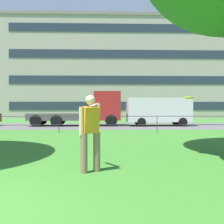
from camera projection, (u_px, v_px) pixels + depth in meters
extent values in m
cube|color=#565454|center=(72.00, 126.00, 21.06)|extent=(80.00, 7.95, 0.01)
cylinder|color=#232328|center=(59.00, 124.00, 15.20)|extent=(0.04, 0.04, 1.00)
cylinder|color=#232328|center=(157.00, 124.00, 15.37)|extent=(0.04, 0.04, 1.00)
cylinder|color=#232328|center=(59.00, 125.00, 15.20)|extent=(34.31, 0.03, 0.03)
cylinder|color=#232328|center=(59.00, 116.00, 15.20)|extent=(34.31, 0.03, 0.03)
cylinder|color=#846B4C|center=(84.00, 153.00, 5.77)|extent=(0.16, 0.16, 0.88)
cylinder|color=#846B4C|center=(97.00, 152.00, 5.94)|extent=(0.16, 0.16, 0.88)
cube|color=orange|center=(90.00, 120.00, 5.84)|extent=(0.46, 0.43, 0.60)
sphere|color=beige|center=(90.00, 100.00, 5.84)|extent=(0.22, 0.22, 0.22)
cylinder|color=beige|center=(92.00, 107.00, 6.20)|extent=(0.39, 0.59, 0.19)
cylinder|color=beige|center=(81.00, 121.00, 5.72)|extent=(0.09, 0.09, 0.62)
cylinder|color=yellow|center=(189.00, 98.00, 7.89)|extent=(0.38, 0.38, 0.08)
cube|color=#B22323|center=(107.00, 106.00, 21.44)|extent=(2.17, 2.36, 2.30)
cube|color=#283342|center=(118.00, 102.00, 21.49)|extent=(0.18, 1.84, 0.87)
cube|color=#56514C|center=(62.00, 117.00, 21.23)|extent=(5.27, 2.46, 0.56)
cylinder|color=black|center=(110.00, 119.00, 22.53)|extent=(0.91, 0.33, 0.90)
cylinder|color=black|center=(111.00, 121.00, 20.42)|extent=(0.91, 0.33, 0.90)
cylinder|color=black|center=(60.00, 120.00, 22.28)|extent=(0.91, 0.33, 0.90)
cylinder|color=black|center=(56.00, 121.00, 20.17)|extent=(0.91, 0.33, 0.90)
cylinder|color=black|center=(42.00, 120.00, 22.19)|extent=(0.91, 0.33, 0.90)
cylinder|color=black|center=(36.00, 121.00, 20.07)|extent=(0.91, 0.33, 0.90)
cube|color=white|center=(158.00, 110.00, 21.14)|extent=(5.02, 2.01, 1.90)
cube|color=#283342|center=(183.00, 106.00, 21.21)|extent=(0.14, 1.67, 0.76)
cylinder|color=black|center=(176.00, 121.00, 22.15)|extent=(0.68, 0.25, 0.68)
cylinder|color=black|center=(183.00, 122.00, 20.29)|extent=(0.68, 0.25, 0.68)
cylinder|color=black|center=(138.00, 121.00, 22.02)|extent=(0.68, 0.25, 0.68)
cylinder|color=black|center=(142.00, 122.00, 20.16)|extent=(0.68, 0.25, 0.68)
cube|color=#ADA393|center=(127.00, 75.00, 42.47)|extent=(38.20, 15.71, 13.68)
cube|color=gray|center=(127.00, 31.00, 42.37)|extent=(38.44, 15.95, 0.40)
cube|color=#283342|center=(132.00, 106.00, 34.67)|extent=(32.09, 0.06, 1.10)
cube|color=#283342|center=(132.00, 80.00, 34.62)|extent=(32.09, 0.06, 1.10)
cube|color=#283342|center=(132.00, 54.00, 34.57)|extent=(32.09, 0.06, 1.10)
cube|color=#283342|center=(132.00, 28.00, 34.51)|extent=(32.09, 0.06, 1.10)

